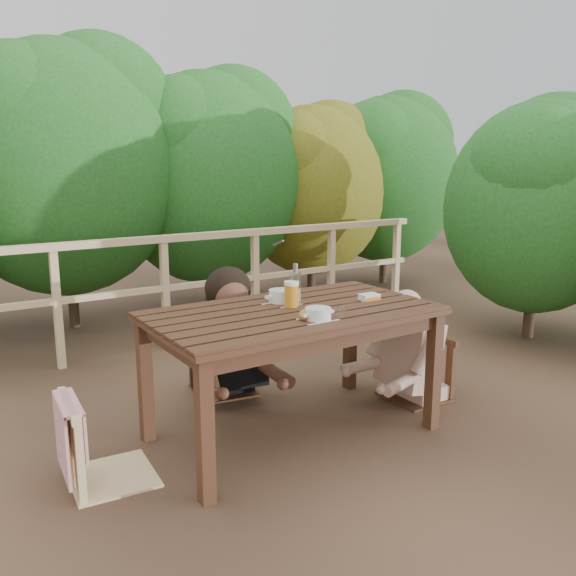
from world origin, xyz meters
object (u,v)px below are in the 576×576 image
diner_right (422,308)px  beer_glass (291,295)px  chair_left (107,399)px  woman (220,295)px  soup_far (282,297)px  chair_far (222,335)px  chair_right (417,341)px  bottle (295,286)px  soup_near (318,315)px  tumbler (342,313)px  table (293,374)px  butter_tub (369,298)px  bread_roll (309,315)px

diner_right → beer_glass: (-1.04, 0.05, 0.21)m
chair_left → woman: (1.04, 0.78, 0.27)m
chair_left → soup_far: bearing=-80.0°
woman → beer_glass: woman is taller
chair_far → chair_right: size_ratio=1.04×
bottle → chair_right: bearing=-3.3°
chair_far → diner_right: (1.11, -0.83, 0.22)m
chair_left → chair_right: (2.12, -0.07, -0.03)m
chair_left → diner_right: 2.16m
soup_near → tumbler: size_ratio=3.43×
table → chair_far: size_ratio=1.95×
butter_tub → chair_left: bearing=178.7°
table → diner_right: (1.07, 0.01, 0.26)m
woman → bread_roll: (-0.01, -1.10, 0.09)m
bread_roll → butter_tub: size_ratio=1.07×
chair_far → tumbler: bearing=-72.0°
bread_roll → beer_glass: 0.30m
woman → soup_near: 1.14m
woman → diner_right: woman is taller
woman → tumbler: bearing=107.8°
chair_right → butter_tub: bearing=-81.3°
table → soup_far: bearing=76.6°
chair_far → butter_tub: 1.13m
woman → butter_tub: 1.09m
soup_near → bottle: bottle is taller
chair_left → beer_glass: size_ratio=5.26×
beer_glass → tumbler: (0.11, -0.34, -0.05)m
soup_near → tumbler: bearing=-7.3°
butter_tub → diner_right: bearing=11.1°
table → beer_glass: 0.47m
bread_roll → bottle: bearing=69.8°
chair_right → butter_tub: butter_tub is taller
diner_right → table: bearing=91.3°
chair_right → butter_tub: 0.64m
beer_glass → tumbler: 0.36m
table → soup_far: soup_far is taller
bottle → butter_tub: bottle is taller
bread_roll → chair_left: bearing=163.2°
chair_right → bottle: (-0.98, 0.06, 0.49)m
bottle → butter_tub: size_ratio=2.22×
soup_far → tumbler: bearing=-79.0°
soup_far → bottle: 0.15m
soup_near → bread_roll: bearing=136.8°
chair_left → beer_glass: 1.18m
bottle → diner_right: bearing=-3.2°
soup_far → bread_roll: 0.43m
diner_right → soup_far: diner_right is taller
soup_near → woman: bearing=91.4°
beer_glass → bread_roll: bearing=-104.5°
chair_left → soup_near: size_ratio=3.66×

